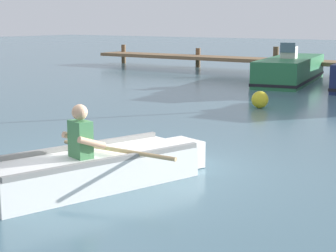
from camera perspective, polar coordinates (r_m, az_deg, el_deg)
ground_plane at (r=8.74m, az=-4.57°, el=-4.68°), size 120.00×120.00×0.00m
wooden_dock at (r=26.26m, az=6.83°, el=6.82°), size 15.16×1.64×1.21m
rowboat_with_person at (r=8.03m, az=-7.49°, el=-4.27°), size 2.22×3.67×1.19m
moored_boat_green at (r=21.66m, az=12.44°, el=5.57°), size 2.70×6.06×1.52m
mooring_buoy at (r=15.14m, az=9.39°, el=2.69°), size 0.46×0.46×0.46m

